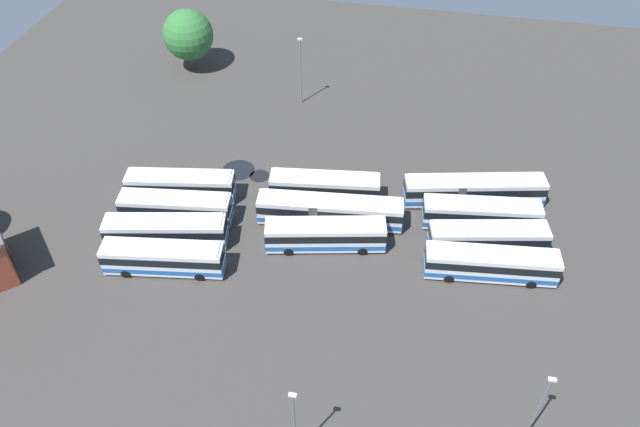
% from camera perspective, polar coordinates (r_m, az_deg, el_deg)
% --- Properties ---
extents(ground_plane, '(112.44, 112.44, 0.00)m').
position_cam_1_polar(ground_plane, '(63.56, 0.61, -1.95)').
color(ground_plane, '#383533').
extents(bus_row0_slot0, '(12.08, 4.21, 3.34)m').
position_cam_1_polar(bus_row0_slot0, '(60.78, -14.63, -4.09)').
color(bus_row0_slot0, silver).
rests_on(bus_row0_slot0, ground_plane).
extents(bus_row0_slot1, '(12.59, 4.92, 3.34)m').
position_cam_1_polar(bus_row0_slot1, '(63.36, -14.40, -1.62)').
color(bus_row0_slot1, silver).
rests_on(bus_row0_slot1, ground_plane).
extents(bus_row0_slot2, '(12.05, 4.07, 3.34)m').
position_cam_1_polar(bus_row0_slot2, '(65.71, -13.51, 0.55)').
color(bus_row0_slot2, silver).
rests_on(bus_row0_slot2, ground_plane).
extents(bus_row0_slot3, '(12.13, 4.45, 3.34)m').
position_cam_1_polar(bus_row0_slot3, '(68.32, -13.04, 2.61)').
color(bus_row0_slot3, silver).
rests_on(bus_row0_slot3, ground_plane).
extents(bus_row1_slot1, '(12.46, 5.02, 3.34)m').
position_cam_1_polar(bus_row1_slot1, '(61.01, 0.53, -2.01)').
color(bus_row1_slot1, silver).
rests_on(bus_row1_slot1, ground_plane).
extents(bus_row1_slot2, '(15.54, 4.13, 3.34)m').
position_cam_1_polar(bus_row1_slot2, '(63.55, 0.90, 0.27)').
color(bus_row1_slot2, silver).
rests_on(bus_row1_slot2, ground_plane).
extents(bus_row1_slot3, '(12.29, 4.05, 3.34)m').
position_cam_1_polar(bus_row1_slot3, '(66.36, 0.46, 2.52)').
color(bus_row1_slot3, silver).
rests_on(bus_row1_slot3, ground_plane).
extents(bus_row2_slot0, '(12.95, 3.89, 3.34)m').
position_cam_1_polar(bus_row2_slot0, '(60.60, 15.92, -4.61)').
color(bus_row2_slot0, silver).
rests_on(bus_row2_slot0, ground_plane).
extents(bus_row2_slot1, '(12.11, 4.85, 3.34)m').
position_cam_1_polar(bus_row2_slot1, '(62.97, 15.64, -2.27)').
color(bus_row2_slot1, silver).
rests_on(bus_row2_slot1, ground_plane).
extents(bus_row2_slot2, '(12.42, 4.09, 3.34)m').
position_cam_1_polar(bus_row2_slot2, '(65.43, 15.04, -0.03)').
color(bus_row2_slot2, silver).
rests_on(bus_row2_slot2, ground_plane).
extents(bus_row2_slot3, '(15.53, 5.83, 3.34)m').
position_cam_1_polar(bus_row2_slot3, '(68.11, 14.37, 2.17)').
color(bus_row2_slot3, silver).
rests_on(bus_row2_slot3, ground_plane).
extents(lamp_post_far_corner, '(0.56, 0.28, 9.26)m').
position_cam_1_polar(lamp_post_far_corner, '(48.39, 19.91, -17.11)').
color(lamp_post_far_corner, slate).
rests_on(lamp_post_far_corner, ground_plane).
extents(lamp_post_by_building, '(0.56, 0.28, 9.40)m').
position_cam_1_polar(lamp_post_by_building, '(80.51, -1.85, 13.56)').
color(lamp_post_by_building, slate).
rests_on(lamp_post_by_building, ground_plane).
extents(lamp_post_near_entrance, '(0.56, 0.28, 8.61)m').
position_cam_1_polar(lamp_post_near_entrance, '(45.72, -2.46, -19.17)').
color(lamp_post_near_entrance, slate).
rests_on(lamp_post_near_entrance, ground_plane).
extents(tree_northwest, '(7.10, 7.10, 8.81)m').
position_cam_1_polar(tree_northwest, '(90.37, -12.40, 16.23)').
color(tree_northwest, brown).
rests_on(tree_northwest, ground_plane).
extents(puddle_between_rows, '(2.68, 2.68, 0.01)m').
position_cam_1_polar(puddle_between_rows, '(69.29, 0.56, 2.69)').
color(puddle_between_rows, black).
rests_on(puddle_between_rows, ground_plane).
extents(puddle_near_shelter, '(3.88, 3.88, 0.01)m').
position_cam_1_polar(puddle_near_shelter, '(72.05, -7.74, 4.10)').
color(puddle_near_shelter, black).
rests_on(puddle_near_shelter, ground_plane).
extents(puddle_back_corner, '(2.34, 2.34, 0.01)m').
position_cam_1_polar(puddle_back_corner, '(70.92, -5.75, 3.56)').
color(puddle_back_corner, black).
rests_on(puddle_back_corner, ground_plane).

